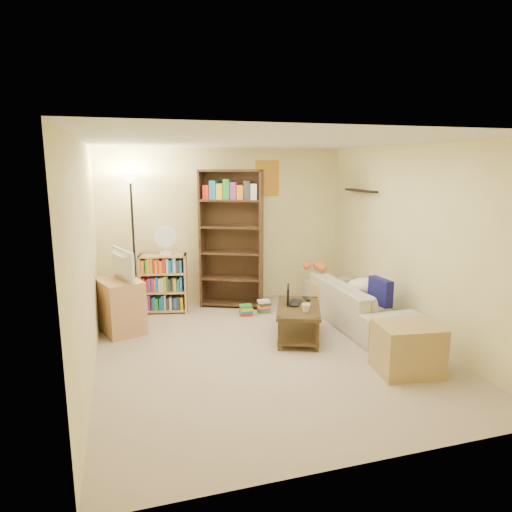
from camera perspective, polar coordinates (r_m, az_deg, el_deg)
name	(u,v)px	position (r m, az deg, el deg)	size (l,w,h in m)	color
room	(268,219)	(5.29, 1.48, 4.62)	(4.50, 4.54, 2.52)	tan
sofa	(357,302)	(6.73, 12.45, -5.68)	(0.81, 2.06, 0.60)	#B8AF99
navy_pillow	(380,292)	(6.34, 15.28, -4.32)	(0.40, 0.12, 0.36)	navy
cream_blanket	(365,286)	(6.78, 13.43, -3.70)	(0.55, 0.40, 0.24)	white
tabby_cat	(318,266)	(7.20, 7.70, -1.25)	(0.47, 0.17, 0.16)	orange
coffee_table	(298,318)	(6.02, 5.31, -7.69)	(0.86, 1.11, 0.43)	#412E19
laptop	(299,303)	(6.08, 5.35, -5.88)	(0.35, 0.39, 0.03)	black
laptop_screen	(288,294)	(6.04, 4.03, -4.79)	(0.01, 0.33, 0.22)	white
mug	(306,308)	(5.76, 6.28, -6.46)	(0.12, 0.12, 0.10)	silver
tv_remote	(306,299)	(6.28, 6.32, -5.33)	(0.05, 0.17, 0.02)	black
tv_stand	(120,306)	(6.48, -16.59, -6.00)	(0.48, 0.68, 0.72)	tan
television	(118,265)	(6.34, -16.88, -1.09)	(0.33, 0.71, 0.41)	black
tall_bookshelf	(231,236)	(7.16, -3.11, 2.54)	(1.02, 0.70, 2.17)	#3B2716
short_bookshelf	(164,283)	(7.14, -11.46, -3.39)	(0.75, 0.42, 0.91)	tan
desk_fan	(166,240)	(6.95, -11.24, 2.02)	(0.32, 0.18, 0.44)	white
floor_lamp	(131,203)	(6.94, -15.30, 6.43)	(0.36, 0.36, 2.12)	black
side_table	(326,297)	(7.13, 8.78, -5.12)	(0.41, 0.41, 0.47)	tan
end_cabinet	(407,348)	(5.34, 18.39, -10.90)	(0.66, 0.55, 0.55)	tan
book_stacks	(256,308)	(7.00, -0.03, -6.52)	(0.49, 0.20, 0.20)	red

